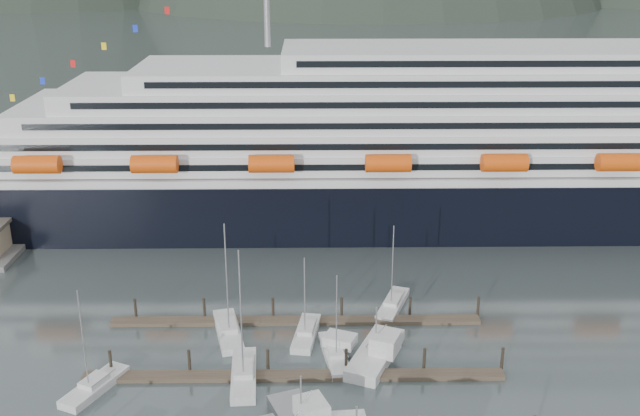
{
  "coord_description": "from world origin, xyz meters",
  "views": [
    {
      "loc": [
        -2.99,
        -70.69,
        47.19
      ],
      "look_at": [
        -1.77,
        22.0,
        13.71
      ],
      "focal_mm": 42.0,
      "sensor_mm": 36.0,
      "label": 1
    }
  ],
  "objects_px": {
    "sailboat_g": "(393,305)",
    "trawler_e": "(374,352)",
    "cruise_ship": "(499,152)",
    "sailboat_c": "(306,334)",
    "sailboat_a": "(95,387)",
    "sailboat_b": "(244,375)",
    "sailboat_e": "(228,332)",
    "sailboat_d": "(335,355)"
  },
  "relations": [
    {
      "from": "sailboat_c",
      "to": "sailboat_g",
      "type": "distance_m",
      "value": 14.04
    },
    {
      "from": "sailboat_a",
      "to": "trawler_e",
      "type": "xyz_separation_m",
      "value": [
        31.48,
        6.03,
        0.54
      ]
    },
    {
      "from": "cruise_ship",
      "to": "sailboat_g",
      "type": "bearing_deg",
      "value": -122.14
    },
    {
      "from": "cruise_ship",
      "to": "sailboat_e",
      "type": "xyz_separation_m",
      "value": [
        -43.51,
        -42.06,
        -11.6
      ]
    },
    {
      "from": "sailboat_c",
      "to": "sailboat_g",
      "type": "height_order",
      "value": "sailboat_g"
    },
    {
      "from": "sailboat_a",
      "to": "trawler_e",
      "type": "relative_size",
      "value": 1.06
    },
    {
      "from": "sailboat_c",
      "to": "sailboat_d",
      "type": "bearing_deg",
      "value": -137.48
    },
    {
      "from": "sailboat_d",
      "to": "trawler_e",
      "type": "height_order",
      "value": "sailboat_d"
    },
    {
      "from": "sailboat_e",
      "to": "sailboat_g",
      "type": "distance_m",
      "value": 22.7
    },
    {
      "from": "sailboat_e",
      "to": "sailboat_b",
      "type": "bearing_deg",
      "value": -177.54
    },
    {
      "from": "sailboat_b",
      "to": "sailboat_e",
      "type": "bearing_deg",
      "value": 11.83
    },
    {
      "from": "sailboat_d",
      "to": "trawler_e",
      "type": "distance_m",
      "value": 4.74
    },
    {
      "from": "sailboat_b",
      "to": "sailboat_d",
      "type": "height_order",
      "value": "sailboat_b"
    },
    {
      "from": "cruise_ship",
      "to": "sailboat_c",
      "type": "relative_size",
      "value": 18.05
    },
    {
      "from": "sailboat_g",
      "to": "sailboat_e",
      "type": "bearing_deg",
      "value": 128.32
    },
    {
      "from": "cruise_ship",
      "to": "trawler_e",
      "type": "xyz_separation_m",
      "value": [
        -25.55,
        -48.2,
        -11.08
      ]
    },
    {
      "from": "cruise_ship",
      "to": "trawler_e",
      "type": "height_order",
      "value": "cruise_ship"
    },
    {
      "from": "sailboat_c",
      "to": "trawler_e",
      "type": "bearing_deg",
      "value": -115.28
    },
    {
      "from": "sailboat_g",
      "to": "trawler_e",
      "type": "bearing_deg",
      "value": -175.12
    },
    {
      "from": "sailboat_g",
      "to": "trawler_e",
      "type": "distance_m",
      "value": 13.74
    },
    {
      "from": "cruise_ship",
      "to": "sailboat_g",
      "type": "distance_m",
      "value": 42.88
    },
    {
      "from": "sailboat_c",
      "to": "sailboat_e",
      "type": "bearing_deg",
      "value": 95.31
    },
    {
      "from": "sailboat_c",
      "to": "sailboat_d",
      "type": "distance_m",
      "value": 6.2
    },
    {
      "from": "sailboat_d",
      "to": "sailboat_g",
      "type": "xyz_separation_m",
      "value": [
        8.28,
        12.89,
        0.01
      ]
    },
    {
      "from": "sailboat_a",
      "to": "sailboat_c",
      "type": "distance_m",
      "value": 26.06
    },
    {
      "from": "sailboat_c",
      "to": "sailboat_e",
      "type": "relative_size",
      "value": 0.73
    },
    {
      "from": "sailboat_b",
      "to": "sailboat_d",
      "type": "distance_m",
      "value": 11.32
    },
    {
      "from": "sailboat_d",
      "to": "sailboat_e",
      "type": "height_order",
      "value": "sailboat_e"
    },
    {
      "from": "sailboat_g",
      "to": "sailboat_b",
      "type": "bearing_deg",
      "value": 152.58
    },
    {
      "from": "sailboat_c",
      "to": "cruise_ship",
      "type": "bearing_deg",
      "value": -29.35
    },
    {
      "from": "cruise_ship",
      "to": "sailboat_b",
      "type": "bearing_deg",
      "value": -127.98
    },
    {
      "from": "sailboat_a",
      "to": "sailboat_c",
      "type": "bearing_deg",
      "value": -38.46
    },
    {
      "from": "sailboat_d",
      "to": "sailboat_g",
      "type": "height_order",
      "value": "sailboat_g"
    },
    {
      "from": "sailboat_b",
      "to": "sailboat_c",
      "type": "height_order",
      "value": "sailboat_b"
    },
    {
      "from": "sailboat_b",
      "to": "sailboat_e",
      "type": "relative_size",
      "value": 1.06
    },
    {
      "from": "sailboat_a",
      "to": "sailboat_c",
      "type": "relative_size",
      "value": 1.13
    },
    {
      "from": "cruise_ship",
      "to": "sailboat_c",
      "type": "bearing_deg",
      "value": -128.27
    },
    {
      "from": "cruise_ship",
      "to": "sailboat_a",
      "type": "distance_m",
      "value": 79.55
    },
    {
      "from": "sailboat_g",
      "to": "sailboat_d",
      "type": "bearing_deg",
      "value": 167.35
    },
    {
      "from": "sailboat_g",
      "to": "sailboat_c",
      "type": "bearing_deg",
      "value": 143.48
    },
    {
      "from": "cruise_ship",
      "to": "sailboat_c",
      "type": "xyz_separation_m",
      "value": [
        -33.67,
        -42.68,
        -11.64
      ]
    },
    {
      "from": "sailboat_e",
      "to": "trawler_e",
      "type": "relative_size",
      "value": 1.29
    }
  ]
}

